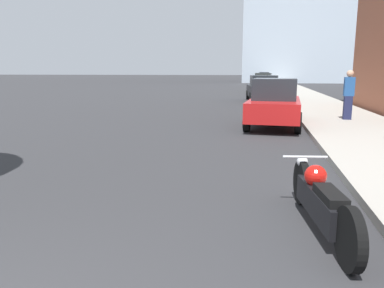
{
  "coord_description": "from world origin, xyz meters",
  "views": [
    {
      "loc": [
        2.15,
        -1.43,
        1.92
      ],
      "look_at": [
        0.92,
        5.24,
        0.6
      ],
      "focal_mm": 35.0,
      "sensor_mm": 36.0,
      "label": 1
    }
  ],
  "objects_px": {
    "motorcycle": "(320,200)",
    "parked_car_red": "(274,103)",
    "parked_car_silver": "(264,78)",
    "pedestrian": "(349,94)",
    "parked_car_white": "(265,80)",
    "parked_car_yellow": "(263,82)",
    "parked_car_black": "(263,88)"
  },
  "relations": [
    {
      "from": "motorcycle",
      "to": "parked_car_red",
      "type": "relative_size",
      "value": 0.59
    },
    {
      "from": "parked_car_silver",
      "to": "pedestrian",
      "type": "bearing_deg",
      "value": -89.4
    },
    {
      "from": "motorcycle",
      "to": "parked_car_white",
      "type": "relative_size",
      "value": 0.57
    },
    {
      "from": "parked_car_yellow",
      "to": "parked_car_white",
      "type": "relative_size",
      "value": 0.98
    },
    {
      "from": "motorcycle",
      "to": "parked_car_silver",
      "type": "bearing_deg",
      "value": 82.37
    },
    {
      "from": "motorcycle",
      "to": "parked_car_white",
      "type": "distance_m",
      "value": 45.34
    },
    {
      "from": "motorcycle",
      "to": "pedestrian",
      "type": "height_order",
      "value": "pedestrian"
    },
    {
      "from": "parked_car_black",
      "to": "parked_car_silver",
      "type": "height_order",
      "value": "parked_car_silver"
    },
    {
      "from": "parked_car_red",
      "to": "motorcycle",
      "type": "bearing_deg",
      "value": -83.9
    },
    {
      "from": "parked_car_white",
      "to": "motorcycle",
      "type": "bearing_deg",
      "value": -89.81
    },
    {
      "from": "parked_car_white",
      "to": "parked_car_silver",
      "type": "bearing_deg",
      "value": 90.24
    },
    {
      "from": "motorcycle",
      "to": "parked_car_black",
      "type": "distance_m",
      "value": 20.45
    },
    {
      "from": "parked_car_red",
      "to": "pedestrian",
      "type": "height_order",
      "value": "pedestrian"
    },
    {
      "from": "motorcycle",
      "to": "parked_car_red",
      "type": "distance_m",
      "value": 8.79
    },
    {
      "from": "parked_car_black",
      "to": "parked_car_yellow",
      "type": "bearing_deg",
      "value": 83.78
    },
    {
      "from": "pedestrian",
      "to": "parked_car_silver",
      "type": "bearing_deg",
      "value": 93.57
    },
    {
      "from": "parked_car_white",
      "to": "parked_car_yellow",
      "type": "bearing_deg",
      "value": -91.34
    },
    {
      "from": "motorcycle",
      "to": "parked_car_black",
      "type": "relative_size",
      "value": 0.54
    },
    {
      "from": "parked_car_black",
      "to": "parked_car_white",
      "type": "relative_size",
      "value": 1.05
    },
    {
      "from": "parked_car_yellow",
      "to": "parked_car_silver",
      "type": "bearing_deg",
      "value": 94.25
    },
    {
      "from": "motorcycle",
      "to": "parked_car_yellow",
      "type": "bearing_deg",
      "value": 82.97
    },
    {
      "from": "parked_car_red",
      "to": "pedestrian",
      "type": "bearing_deg",
      "value": 31.2
    },
    {
      "from": "parked_car_silver",
      "to": "parked_car_white",
      "type": "bearing_deg",
      "value": -92.48
    },
    {
      "from": "parked_car_yellow",
      "to": "pedestrian",
      "type": "xyz_separation_m",
      "value": [
        3.01,
        -22.32,
        0.21
      ]
    },
    {
      "from": "parked_car_white",
      "to": "pedestrian",
      "type": "xyz_separation_m",
      "value": [
        2.77,
        -35.17,
        0.24
      ]
    },
    {
      "from": "parked_car_red",
      "to": "parked_car_black",
      "type": "relative_size",
      "value": 0.92
    },
    {
      "from": "parked_car_black",
      "to": "parked_car_white",
      "type": "xyz_separation_m",
      "value": [
        0.31,
        24.9,
        0.02
      ]
    },
    {
      "from": "parked_car_yellow",
      "to": "parked_car_silver",
      "type": "xyz_separation_m",
      "value": [
        0.16,
        23.5,
        -0.01
      ]
    },
    {
      "from": "parked_car_black",
      "to": "pedestrian",
      "type": "bearing_deg",
      "value": -79.28
    },
    {
      "from": "parked_car_silver",
      "to": "pedestrian",
      "type": "xyz_separation_m",
      "value": [
        2.86,
        -45.82,
        0.22
      ]
    },
    {
      "from": "parked_car_black",
      "to": "pedestrian",
      "type": "distance_m",
      "value": 10.73
    },
    {
      "from": "parked_car_yellow",
      "to": "parked_car_white",
      "type": "xyz_separation_m",
      "value": [
        0.25,
        12.85,
        -0.03
      ]
    }
  ]
}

